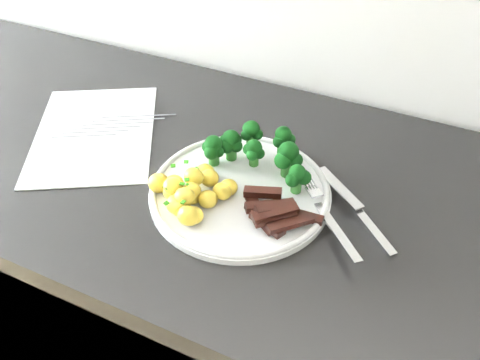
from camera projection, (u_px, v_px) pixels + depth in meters
name	position (u px, v px, depth m)	size (l,w,h in m)	color
counter	(216.00, 319.00, 1.09)	(2.32, 0.58, 0.87)	black
recipe_paper	(95.00, 133.00, 0.88)	(0.32, 0.35, 0.00)	silver
plate	(240.00, 191.00, 0.76)	(0.28, 0.28, 0.02)	white
broccoli	(259.00, 149.00, 0.77)	(0.18, 0.11, 0.06)	#235C1D
potatoes	(189.00, 193.00, 0.73)	(0.13, 0.12, 0.04)	#FBE154
beef_strips	(273.00, 212.00, 0.70)	(0.13, 0.09, 0.03)	black
fork	(329.00, 217.00, 0.70)	(0.14, 0.15, 0.02)	silver
knife	(363.00, 219.00, 0.71)	(0.15, 0.14, 0.02)	silver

